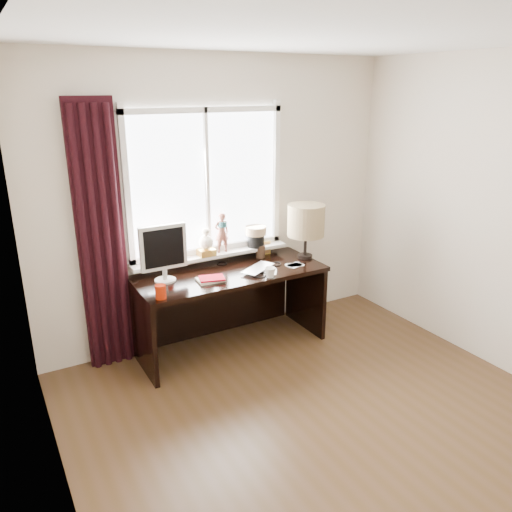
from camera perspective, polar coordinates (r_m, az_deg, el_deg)
floor at (r=3.69m, az=11.04°, el=-20.47°), size 3.50×4.00×0.00m
ceiling at (r=2.88m, az=14.53°, el=23.97°), size 3.50×4.00×0.00m
wall_back at (r=4.66m, az=-4.05°, el=6.19°), size 3.50×0.00×2.60m
wall_left at (r=2.34m, az=-21.78°, el=-8.28°), size 0.00×4.00×2.60m
laptop at (r=4.47m, az=0.23°, el=-1.48°), size 0.44×0.39×0.03m
mug at (r=4.29m, az=1.63°, el=-1.86°), size 0.13×0.13×0.10m
red_cup at (r=3.94m, az=-10.85°, el=-4.03°), size 0.08×0.08×0.11m
window at (r=4.55m, az=-5.40°, el=5.90°), size 1.52×0.22×1.40m
curtain at (r=4.26m, az=-17.27°, el=1.62°), size 0.38×0.09×2.25m
desk at (r=4.62m, az=-3.47°, el=-4.24°), size 1.70×0.70×0.75m
monitor at (r=4.21m, az=-10.54°, el=0.70°), size 0.40×0.18×0.49m
notebook_stack at (r=4.25m, az=-5.18°, el=-2.65°), size 0.25×0.20×0.03m
brush_holder at (r=4.79m, az=0.51°, el=0.55°), size 0.09×0.09×0.25m
icon_frame at (r=4.88m, az=1.13°, el=0.94°), size 0.10×0.03×0.13m
table_lamp at (r=4.72m, az=5.74°, el=4.00°), size 0.35×0.35×0.52m
loose_papers at (r=4.55m, az=3.53°, el=-1.30°), size 0.46×0.20×0.00m
desk_cables at (r=4.50m, az=-0.15°, el=-1.44°), size 0.57×0.57×0.01m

